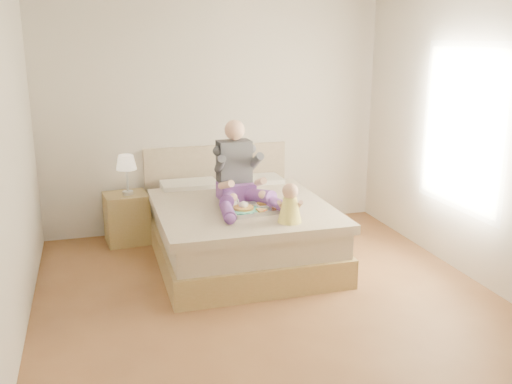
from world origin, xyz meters
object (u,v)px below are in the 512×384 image
object	(u,v)px
bed	(237,226)
adult	(240,178)
baby	(290,206)
tray	(253,207)
nightstand	(127,218)

from	to	relation	value
bed	adult	world-z (taller)	adult
bed	baby	distance (m)	0.98
bed	baby	xyz separation A→B (m)	(0.28, -0.83, 0.44)
adult	tray	xyz separation A→B (m)	(0.05, -0.33, -0.21)
adult	nightstand	bearing A→B (deg)	140.45
bed	adult	size ratio (longest dim) A/B	2.13
tray	baby	world-z (taller)	baby
nightstand	bed	bearing A→B (deg)	-40.05
baby	nightstand	bearing A→B (deg)	149.21
baby	adult	bearing A→B (deg)	128.05
adult	tray	world-z (taller)	adult
nightstand	tray	size ratio (longest dim) A/B	1.02
bed	baby	size ratio (longest dim) A/B	6.00
adult	baby	xyz separation A→B (m)	(0.27, -0.75, -0.10)
nightstand	baby	xyz separation A→B (m)	(1.36, -1.57, 0.48)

